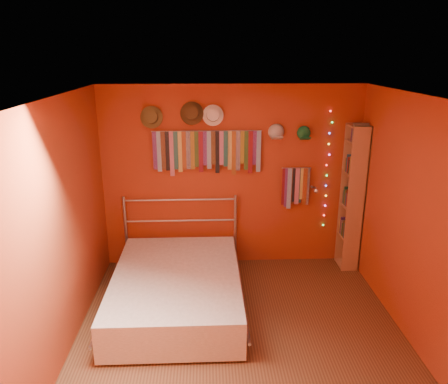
{
  "coord_description": "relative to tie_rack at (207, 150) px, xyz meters",
  "views": [
    {
      "loc": [
        -0.34,
        -3.97,
        2.89
      ],
      "look_at": [
        -0.14,
        0.9,
        1.32
      ],
      "focal_mm": 35.0,
      "sensor_mm": 36.0,
      "label": 1
    }
  ],
  "objects": [
    {
      "name": "tie_rack",
      "position": [
        0.0,
        0.0,
        0.0
      ],
      "size": [
        1.45,
        0.03,
        0.61
      ],
      "color": "#A7A7AC",
      "rests_on": "back_wall"
    },
    {
      "name": "ceiling",
      "position": [
        0.33,
        -1.68,
        0.85
      ],
      "size": [
        3.5,
        3.5,
        0.02
      ],
      "primitive_type": "cube",
      "color": "white",
      "rests_on": "back_wall"
    },
    {
      "name": "reading_lamp",
      "position": [
        1.44,
        -0.15,
        -0.53
      ],
      "size": [
        0.06,
        0.27,
        0.08
      ],
      "color": "#A7A7AC",
      "rests_on": "back_wall"
    },
    {
      "name": "fedora_olive",
      "position": [
        -0.71,
        -0.03,
        0.44
      ],
      "size": [
        0.29,
        0.16,
        0.28
      ],
      "rotation": [
        1.36,
        0.0,
        0.0
      ],
      "color": "brown",
      "rests_on": "back_wall"
    },
    {
      "name": "bed",
      "position": [
        -0.37,
        -1.11,
        -1.42
      ],
      "size": [
        1.55,
        2.13,
        1.03
      ],
      "rotation": [
        0.0,
        0.0,
        0.0
      ],
      "color": "#A7A7AC",
      "rests_on": "ground"
    },
    {
      "name": "cap_white",
      "position": [
        0.91,
        0.01,
        0.23
      ],
      "size": [
        0.19,
        0.24,
        0.19
      ],
      "color": "beige",
      "rests_on": "back_wall"
    },
    {
      "name": "right_wall",
      "position": [
        2.08,
        -1.68,
        -0.4
      ],
      "size": [
        0.02,
        3.5,
        2.5
      ],
      "primitive_type": "cube",
      "color": "maroon",
      "rests_on": "ground"
    },
    {
      "name": "back_wall",
      "position": [
        0.33,
        0.07,
        -0.4
      ],
      "size": [
        3.5,
        0.02,
        2.5
      ],
      "primitive_type": "cube",
      "color": "maroon",
      "rests_on": "ground"
    },
    {
      "name": "ground",
      "position": [
        0.33,
        -1.68,
        -1.65
      ],
      "size": [
        3.5,
        3.5,
        0.0
      ],
      "primitive_type": "plane",
      "color": "#512F1B",
      "rests_on": "ground"
    },
    {
      "name": "small_tie_rack",
      "position": [
        1.21,
        0.0,
        -0.51
      ],
      "size": [
        0.4,
        0.03,
        0.58
      ],
      "color": "#A7A7AC",
      "rests_on": "back_wall"
    },
    {
      "name": "cap_green",
      "position": [
        1.28,
        0.01,
        0.21
      ],
      "size": [
        0.18,
        0.23,
        0.18
      ],
      "color": "#197137",
      "rests_on": "back_wall"
    },
    {
      "name": "fedora_white",
      "position": [
        0.08,
        -0.03,
        0.46
      ],
      "size": [
        0.27,
        0.15,
        0.27
      ],
      "rotation": [
        1.36,
        0.0,
        0.0
      ],
      "color": "white",
      "rests_on": "back_wall"
    },
    {
      "name": "fairy_lights",
      "position": [
        1.64,
        0.03,
        -0.3
      ],
      "size": [
        0.06,
        0.02,
        1.63
      ],
      "color": "#FF3333",
      "rests_on": "back_wall"
    },
    {
      "name": "fedora_brown",
      "position": [
        -0.19,
        -0.03,
        0.49
      ],
      "size": [
        0.3,
        0.16,
        0.3
      ],
      "rotation": [
        1.36,
        0.0,
        0.0
      ],
      "color": "#463219",
      "rests_on": "back_wall"
    },
    {
      "name": "bookshelf",
      "position": [
        1.99,
        -0.15,
        -0.64
      ],
      "size": [
        0.25,
        0.34,
        2.0
      ],
      "color": "#B0734F",
      "rests_on": "ground"
    },
    {
      "name": "left_wall",
      "position": [
        -1.42,
        -1.68,
        -0.4
      ],
      "size": [
        0.02,
        3.5,
        2.5
      ],
      "primitive_type": "cube",
      "color": "maroon",
      "rests_on": "ground"
    }
  ]
}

